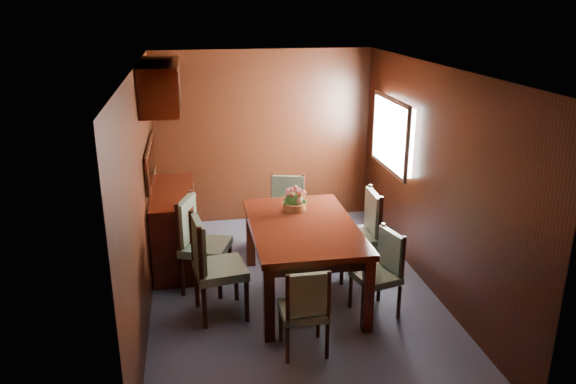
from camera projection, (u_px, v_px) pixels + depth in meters
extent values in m
plane|color=#404457|center=(293.00, 292.00, 6.10)|extent=(4.50, 4.50, 0.00)
cube|color=black|center=(142.00, 196.00, 5.47)|extent=(0.02, 4.50, 2.40)
cube|color=black|center=(432.00, 180.00, 5.96)|extent=(0.02, 4.50, 2.40)
cube|color=black|center=(264.00, 137.00, 7.81)|extent=(3.00, 0.02, 2.40)
cube|color=black|center=(356.00, 296.00, 3.61)|extent=(3.00, 0.02, 2.40)
cube|color=black|center=(294.00, 68.00, 5.32)|extent=(3.00, 4.50, 0.02)
cube|color=white|center=(395.00, 134.00, 6.90)|extent=(0.14, 1.10, 0.80)
cube|color=#B2B2B7|center=(390.00, 134.00, 6.88)|extent=(0.04, 1.20, 0.90)
cube|color=black|center=(150.00, 161.00, 6.38)|extent=(0.03, 1.36, 0.41)
cube|color=silver|center=(152.00, 161.00, 6.38)|extent=(0.01, 1.30, 0.35)
cube|color=black|center=(160.00, 85.00, 6.13)|extent=(0.40, 1.40, 0.50)
cube|color=black|center=(175.00, 227.00, 6.68)|extent=(0.48, 1.40, 0.90)
cube|color=black|center=(269.00, 304.00, 5.13)|extent=(0.10, 0.10, 0.75)
cube|color=black|center=(368.00, 295.00, 5.28)|extent=(0.10, 0.10, 0.75)
cube|color=black|center=(250.00, 236.00, 6.62)|extent=(0.10, 0.10, 0.75)
cube|color=black|center=(328.00, 231.00, 6.77)|extent=(0.10, 0.10, 0.75)
cube|color=black|center=(303.00, 235.00, 5.85)|extent=(0.96, 1.61, 0.11)
cube|color=black|center=(303.00, 227.00, 5.82)|extent=(1.09, 1.74, 0.06)
cylinder|color=black|center=(197.00, 288.00, 5.75)|extent=(0.05, 0.05, 0.43)
cylinder|color=black|center=(205.00, 309.00, 5.36)|extent=(0.05, 0.05, 0.43)
cylinder|color=black|center=(236.00, 282.00, 5.88)|extent=(0.05, 0.05, 0.43)
cylinder|color=black|center=(247.00, 302.00, 5.49)|extent=(0.05, 0.05, 0.43)
cube|color=#5E7559|center=(220.00, 270.00, 5.53)|extent=(0.55, 0.57, 0.09)
cylinder|color=black|center=(193.00, 238.00, 5.57)|extent=(0.05, 0.05, 0.57)
cylinder|color=black|center=(201.00, 255.00, 5.18)|extent=(0.05, 0.05, 0.57)
cube|color=#5E7559|center=(199.00, 244.00, 5.37)|extent=(0.13, 0.46, 0.48)
cylinder|color=black|center=(195.00, 260.00, 6.38)|extent=(0.05, 0.05, 0.42)
cylinder|color=black|center=(182.00, 277.00, 5.97)|extent=(0.05, 0.05, 0.42)
cylinder|color=black|center=(230.00, 262.00, 6.32)|extent=(0.05, 0.05, 0.42)
cylinder|color=black|center=(220.00, 280.00, 5.91)|extent=(0.05, 0.05, 0.42)
cube|color=#5E7559|center=(206.00, 247.00, 6.06)|extent=(0.61, 0.62, 0.09)
cylinder|color=black|center=(192.00, 214.00, 6.20)|extent=(0.05, 0.05, 0.56)
cylinder|color=black|center=(178.00, 229.00, 5.80)|extent=(0.05, 0.05, 0.56)
cube|color=#5E7559|center=(187.00, 220.00, 5.99)|extent=(0.21, 0.45, 0.47)
cylinder|color=black|center=(399.00, 302.00, 5.56)|extent=(0.04, 0.04, 0.35)
cylinder|color=black|center=(379.00, 286.00, 5.87)|extent=(0.04, 0.04, 0.35)
cylinder|color=black|center=(369.00, 309.00, 5.43)|extent=(0.04, 0.04, 0.35)
cylinder|color=black|center=(350.00, 292.00, 5.74)|extent=(0.04, 0.04, 0.35)
cube|color=#5E7559|center=(376.00, 276.00, 5.58)|extent=(0.49, 0.50, 0.07)
cylinder|color=black|center=(403.00, 259.00, 5.41)|extent=(0.04, 0.04, 0.47)
cylinder|color=black|center=(382.00, 245.00, 5.73)|extent=(0.04, 0.04, 0.47)
cube|color=#5E7559|center=(391.00, 250.00, 5.56)|extent=(0.15, 0.38, 0.40)
cylinder|color=black|center=(377.00, 265.00, 6.26)|extent=(0.05, 0.05, 0.41)
cylinder|color=black|center=(366.00, 250.00, 6.65)|extent=(0.05, 0.05, 0.41)
cylinder|color=black|center=(342.00, 268.00, 6.21)|extent=(0.05, 0.05, 0.41)
cylinder|color=black|center=(333.00, 252.00, 6.60)|extent=(0.05, 0.05, 0.41)
cube|color=#5E7559|center=(355.00, 237.00, 6.34)|extent=(0.48, 0.50, 0.08)
cylinder|color=black|center=(380.00, 220.00, 6.09)|extent=(0.05, 0.05, 0.55)
cylinder|color=black|center=(369.00, 207.00, 6.48)|extent=(0.05, 0.05, 0.55)
cube|color=#5E7559|center=(373.00, 212.00, 6.27)|extent=(0.08, 0.44, 0.46)
cylinder|color=black|center=(288.00, 346.00, 4.86)|extent=(0.04, 0.04, 0.35)
cylinder|color=black|center=(327.00, 341.00, 4.92)|extent=(0.04, 0.04, 0.35)
cylinder|color=black|center=(281.00, 325.00, 5.17)|extent=(0.04, 0.04, 0.35)
cylinder|color=black|center=(318.00, 321.00, 5.24)|extent=(0.04, 0.04, 0.35)
cube|color=#5E7559|center=(304.00, 311.00, 4.97)|extent=(0.42, 0.40, 0.07)
cylinder|color=black|center=(288.00, 300.00, 4.70)|extent=(0.04, 0.04, 0.46)
cylinder|color=black|center=(329.00, 296.00, 4.77)|extent=(0.04, 0.04, 0.46)
cube|color=#5E7559|center=(308.00, 295.00, 4.75)|extent=(0.37, 0.06, 0.39)
cylinder|color=black|center=(303.00, 231.00, 7.24)|extent=(0.04, 0.04, 0.38)
cylinder|color=black|center=(273.00, 229.00, 7.28)|extent=(0.04, 0.04, 0.38)
cylinder|color=black|center=(301.00, 242.00, 6.89)|extent=(0.04, 0.04, 0.38)
cylinder|color=black|center=(269.00, 241.00, 6.93)|extent=(0.04, 0.04, 0.38)
cube|color=#5E7559|center=(286.00, 217.00, 7.00)|extent=(0.55, 0.53, 0.08)
cylinder|color=black|center=(303.00, 194.00, 7.09)|extent=(0.04, 0.04, 0.51)
cylinder|color=black|center=(273.00, 193.00, 7.12)|extent=(0.04, 0.04, 0.51)
cube|color=#5E7559|center=(288.00, 192.00, 7.08)|extent=(0.41, 0.16, 0.43)
cylinder|color=#A96433|center=(294.00, 206.00, 6.20)|extent=(0.26, 0.26, 0.08)
sphere|color=#29551C|center=(294.00, 201.00, 6.18)|extent=(0.20, 0.20, 0.20)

